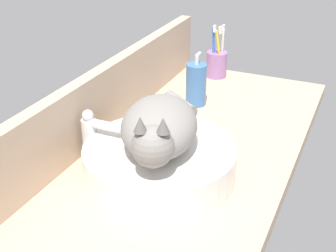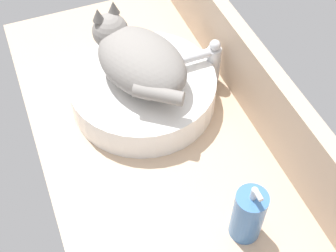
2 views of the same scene
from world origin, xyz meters
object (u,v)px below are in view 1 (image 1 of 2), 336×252
at_px(cat, 159,127).
at_px(toothbrush_cup, 217,63).
at_px(faucet, 93,134).
at_px(soap_dispenser, 196,84).
at_px(sink_basin, 160,162).

height_order(cat, toothbrush_cup, cat).
xyz_separation_m(faucet, toothbrush_cup, (0.66, -0.09, -0.02)).
xyz_separation_m(cat, toothbrush_cup, (0.67, 0.09, -0.09)).
bearing_deg(cat, faucet, 86.61).
bearing_deg(toothbrush_cup, soap_dispenser, -175.91).
bearing_deg(toothbrush_cup, faucet, 172.20).
distance_m(soap_dispenser, toothbrush_cup, 0.25).
bearing_deg(cat, toothbrush_cup, 7.79).
distance_m(sink_basin, toothbrush_cup, 0.66).
bearing_deg(faucet, soap_dispenser, -14.70).
xyz_separation_m(faucet, soap_dispenser, (0.41, -0.11, -0.01)).
distance_m(cat, soap_dispenser, 0.43).
distance_m(sink_basin, cat, 0.10).
distance_m(faucet, soap_dispenser, 0.43).
relative_size(faucet, toothbrush_cup, 0.73).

